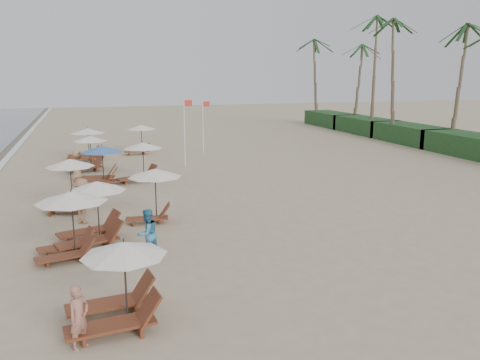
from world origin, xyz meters
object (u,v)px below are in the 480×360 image
object	(u,v)px
lounger_station_0	(114,288)
beachgoer_far_b	(77,166)
lounger_station_2	(90,217)
inland_station_0	(152,187)
inland_station_1	(139,159)
lounger_station_5	(86,155)
beachgoer_near	(79,317)
inland_station_2	(139,135)
lounger_station_3	(67,184)
beachgoer_mid_b	(82,201)
lounger_station_6	(85,145)
lounger_station_4	(98,165)
beachgoer_mid_a	(147,234)
lounger_station_1	(67,221)
flag_pole_near	(185,128)

from	to	relation	value
lounger_station_0	beachgoer_far_b	world-z (taller)	lounger_station_0
lounger_station_2	inland_station_0	bearing A→B (deg)	39.25
lounger_station_0	inland_station_1	size ratio (longest dim) A/B	0.92
lounger_station_0	inland_station_1	xyz separation A→B (m)	(2.40, 16.61, 0.33)
lounger_station_5	beachgoer_near	world-z (taller)	lounger_station_5
inland_station_1	inland_station_2	distance (m)	10.12
lounger_station_3	beachgoer_mid_b	size ratio (longest dim) A/B	1.27
lounger_station_6	inland_station_1	world-z (taller)	lounger_station_6
lounger_station_3	inland_station_0	world-z (taller)	lounger_station_3
lounger_station_0	inland_station_0	size ratio (longest dim) A/B	1.05
lounger_station_4	inland_station_2	bearing A→B (deg)	71.39
lounger_station_0	beachgoer_mid_b	world-z (taller)	lounger_station_0
lounger_station_5	beachgoer_mid_b	xyz separation A→B (m)	(-0.25, -12.03, -0.03)
beachgoer_mid_b	beachgoer_far_b	xyz separation A→B (m)	(-0.26, 8.50, -0.02)
lounger_station_3	beachgoer_far_b	distance (m)	6.38
lounger_station_2	inland_station_0	world-z (taller)	lounger_station_2
beachgoer_near	beachgoer_mid_a	size ratio (longest dim) A/B	0.89
lounger_station_3	lounger_station_4	world-z (taller)	lounger_station_3
inland_station_1	beachgoer_mid_a	world-z (taller)	inland_station_1
lounger_station_0	lounger_station_1	bearing A→B (deg)	102.89
lounger_station_6	lounger_station_1	bearing A→B (deg)	-91.91
lounger_station_1	inland_station_0	xyz separation A→B (m)	(3.26, 3.32, 0.23)
lounger_station_0	beachgoer_far_b	bearing A→B (deg)	93.19
lounger_station_4	lounger_station_6	size ratio (longest dim) A/B	1.01
lounger_station_6	beachgoer_near	bearing A→B (deg)	-90.68
lounger_station_3	flag_pole_near	distance (m)	11.99
inland_station_0	beachgoer_far_b	bearing A→B (deg)	108.50
lounger_station_2	beachgoer_far_b	size ratio (longest dim) A/B	1.46
lounger_station_6	beachgoer_far_b	bearing A→B (deg)	-93.60
beachgoer_far_b	inland_station_1	bearing A→B (deg)	-76.88
inland_station_0	inland_station_2	bearing A→B (deg)	85.51
beachgoer_near	inland_station_2	bearing A→B (deg)	36.56
beachgoer_near	beachgoer_mid_b	distance (m)	10.02
lounger_station_4	lounger_station_5	distance (m)	4.53
lounger_station_0	beachgoer_near	bearing A→B (deg)	-132.54
lounger_station_5	beachgoer_far_b	bearing A→B (deg)	-98.33
lounger_station_6	inland_station_0	bearing A→B (deg)	-81.13
lounger_station_5	inland_station_1	xyz separation A→B (m)	(2.86, -4.53, 0.31)
lounger_station_1	inland_station_1	size ratio (longest dim) A/B	0.89
lounger_station_2	beachgoer_mid_a	distance (m)	2.74
inland_station_0	lounger_station_2	bearing A→B (deg)	-140.75
inland_station_0	beachgoer_mid_a	distance (m)	4.25
lounger_station_3	flag_pole_near	bearing A→B (deg)	52.63
beachgoer_near	flag_pole_near	xyz separation A→B (m)	(6.71, 21.63, 1.78)
lounger_station_5	inland_station_2	xyz separation A→B (m)	(3.98, 5.52, 0.47)
beachgoer_mid_a	lounger_station_3	bearing A→B (deg)	-102.94
lounger_station_4	beachgoer_near	bearing A→B (deg)	-93.12
lounger_station_1	beachgoer_mid_a	size ratio (longest dim) A/B	1.51
inland_station_0	beachgoer_mid_b	xyz separation A→B (m)	(-2.80, 0.65, -0.54)
lounger_station_3	lounger_station_4	bearing A→B (deg)	74.61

